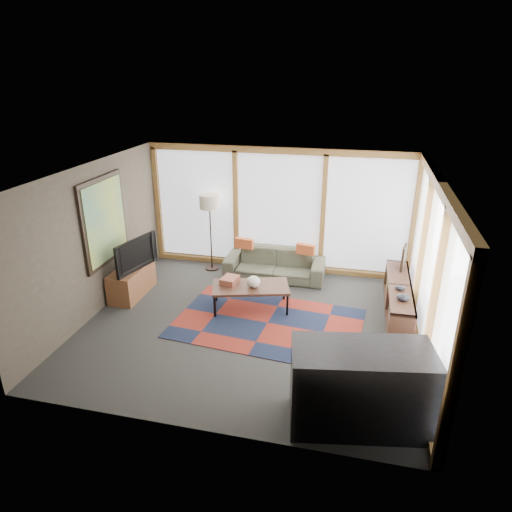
% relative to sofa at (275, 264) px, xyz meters
% --- Properties ---
extents(ground, '(5.50, 5.50, 0.00)m').
position_rel_sofa_xyz_m(ground, '(-0.03, -1.95, -0.30)').
color(ground, '#2B2B28').
rests_on(ground, ground).
extents(room_envelope, '(5.52, 5.02, 2.62)m').
position_rel_sofa_xyz_m(room_envelope, '(0.46, -1.39, 1.25)').
color(room_envelope, '#40382D').
rests_on(room_envelope, ground).
extents(rug, '(3.27, 2.27, 0.01)m').
position_rel_sofa_xyz_m(rug, '(0.24, -1.84, -0.29)').
color(rug, maroon).
rests_on(rug, ground).
extents(sofa, '(2.03, 0.81, 0.59)m').
position_rel_sofa_xyz_m(sofa, '(0.00, 0.00, 0.00)').
color(sofa, '#3A3F2F').
rests_on(sofa, ground).
extents(pillow_left, '(0.39, 0.16, 0.21)m').
position_rel_sofa_xyz_m(pillow_left, '(-0.65, 0.01, 0.40)').
color(pillow_left, '#B74F24').
rests_on(pillow_left, sofa).
extents(pillow_right, '(0.39, 0.19, 0.20)m').
position_rel_sofa_xyz_m(pillow_right, '(0.63, -0.03, 0.40)').
color(pillow_right, '#B74F24').
rests_on(pillow_right, sofa).
extents(floor_lamp, '(0.42, 0.42, 1.65)m').
position_rel_sofa_xyz_m(floor_lamp, '(-1.40, 0.12, 0.53)').
color(floor_lamp, black).
rests_on(floor_lamp, ground).
extents(coffee_table, '(1.48, 1.01, 0.45)m').
position_rel_sofa_xyz_m(coffee_table, '(-0.17, -1.39, -0.07)').
color(coffee_table, '#321E13').
rests_on(coffee_table, ground).
extents(book_stack, '(0.31, 0.37, 0.11)m').
position_rel_sofa_xyz_m(book_stack, '(-0.56, -1.36, 0.21)').
color(book_stack, brown).
rests_on(book_stack, coffee_table).
extents(vase, '(0.29, 0.29, 0.20)m').
position_rel_sofa_xyz_m(vase, '(-0.11, -1.42, 0.26)').
color(vase, beige).
rests_on(vase, coffee_table).
extents(bookshelf, '(0.40, 2.20, 0.55)m').
position_rel_sofa_xyz_m(bookshelf, '(2.40, -0.94, -0.02)').
color(bookshelf, '#321E13').
rests_on(bookshelf, ground).
extents(bowl_a, '(0.24, 0.24, 0.10)m').
position_rel_sofa_xyz_m(bowl_a, '(2.41, -1.53, 0.31)').
color(bowl_a, black).
rests_on(bowl_a, bookshelf).
extents(bowl_b, '(0.18, 0.18, 0.08)m').
position_rel_sofa_xyz_m(bowl_b, '(2.39, -1.15, 0.29)').
color(bowl_b, black).
rests_on(bowl_b, bookshelf).
extents(shelf_picture, '(0.11, 0.35, 0.46)m').
position_rel_sofa_xyz_m(shelf_picture, '(2.47, -0.23, 0.48)').
color(shelf_picture, black).
rests_on(shelf_picture, bookshelf).
extents(tv_console, '(0.46, 1.12, 0.56)m').
position_rel_sofa_xyz_m(tv_console, '(-2.50, -1.37, -0.02)').
color(tv_console, brown).
rests_on(tv_console, ground).
extents(television, '(0.40, 1.06, 0.61)m').
position_rel_sofa_xyz_m(television, '(-2.42, -1.39, 0.57)').
color(television, black).
rests_on(television, tv_console).
extents(bar_counter, '(1.75, 1.04, 1.04)m').
position_rel_sofa_xyz_m(bar_counter, '(1.79, -3.88, 0.23)').
color(bar_counter, black).
rests_on(bar_counter, ground).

